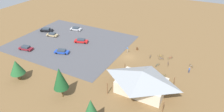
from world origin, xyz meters
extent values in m
plane|color=brown|center=(0.00, 0.00, 0.00)|extent=(160.00, 160.00, 0.00)
cube|color=#4C4C51|center=(22.37, 0.20, 0.03)|extent=(38.92, 32.24, 0.05)
cube|color=beige|center=(-9.11, 13.23, 1.56)|extent=(11.14, 7.59, 3.13)
pyramid|color=#93999E|center=(-9.11, 13.23, 4.38)|extent=(13.52, 9.96, 2.51)
cylinder|color=brown|center=(-15.70, 8.43, 1.56)|extent=(0.20, 0.20, 3.13)
cylinder|color=brown|center=(-2.53, 8.43, 1.56)|extent=(0.20, 0.20, 3.13)
cylinder|color=brown|center=(-15.70, 18.03, 1.56)|extent=(0.20, 0.20, 3.13)
cylinder|color=brown|center=(-2.53, 18.03, 1.56)|extent=(0.20, 0.20, 3.13)
cylinder|color=brown|center=(-0.46, -5.79, 0.45)|extent=(0.60, 0.60, 0.90)
cylinder|color=#99999E|center=(1.38, -2.06, 1.10)|extent=(0.08, 0.08, 2.20)
cube|color=#1959B2|center=(1.38, -2.06, 1.90)|extent=(0.56, 0.04, 0.40)
cylinder|color=brown|center=(20.45, 23.91, 1.00)|extent=(0.46, 0.46, 2.00)
cone|color=#235B2D|center=(20.45, 23.91, 3.88)|extent=(3.69, 3.69, 3.76)
cone|color=#235B2D|center=(-4.55, 27.88, 4.46)|extent=(3.36, 3.36, 4.74)
cylinder|color=brown|center=(6.19, 23.82, 1.32)|extent=(0.29, 0.29, 2.64)
cone|color=#194C23|center=(6.19, 23.82, 5.28)|extent=(3.41, 3.41, 5.27)
torus|color=black|center=(-18.41, -2.93, 0.33)|extent=(0.48, 0.50, 0.65)
torus|color=black|center=(-17.74, -3.63, 0.33)|extent=(0.48, 0.50, 0.65)
cylinder|color=silver|center=(-18.08, -3.28, 0.43)|extent=(0.64, 0.67, 0.04)
cylinder|color=silver|center=(-18.20, -3.15, 0.51)|extent=(0.04, 0.04, 0.37)
cube|color=black|center=(-18.20, -3.15, 0.70)|extent=(0.20, 0.20, 0.05)
cylinder|color=silver|center=(-17.81, -3.56, 0.57)|extent=(0.04, 0.04, 0.48)
cylinder|color=black|center=(-17.81, -3.56, 0.81)|extent=(0.37, 0.35, 0.03)
torus|color=black|center=(-9.43, 3.95, 0.33)|extent=(0.46, 0.53, 0.66)
torus|color=black|center=(-8.72, 3.11, 0.33)|extent=(0.46, 0.53, 0.66)
cylinder|color=orange|center=(-9.07, 3.53, 0.44)|extent=(0.68, 0.79, 0.04)
cylinder|color=orange|center=(-9.20, 3.68, 0.55)|extent=(0.04, 0.04, 0.43)
cube|color=black|center=(-9.20, 3.68, 0.76)|extent=(0.19, 0.20, 0.05)
cylinder|color=orange|center=(-8.79, 3.20, 0.53)|extent=(0.04, 0.04, 0.40)
cylinder|color=black|center=(-8.79, 3.20, 0.73)|extent=(0.39, 0.34, 0.03)
torus|color=black|center=(-12.12, -0.74, 0.36)|extent=(0.25, 0.71, 0.73)
torus|color=black|center=(-11.82, -1.74, 0.36)|extent=(0.25, 0.71, 0.73)
cylinder|color=#722D9E|center=(-11.97, -1.24, 0.48)|extent=(0.31, 0.92, 0.04)
cylinder|color=#722D9E|center=(-12.02, -1.06, 0.59)|extent=(0.04, 0.04, 0.45)
cube|color=black|center=(-12.02, -1.06, 0.81)|extent=(0.13, 0.21, 0.05)
cylinder|color=#722D9E|center=(-11.85, -1.64, 0.60)|extent=(0.04, 0.04, 0.47)
cylinder|color=black|center=(-11.85, -1.64, 0.83)|extent=(0.47, 0.17, 0.03)
torus|color=black|center=(-8.17, -4.59, 0.35)|extent=(0.65, 0.35, 0.71)
torus|color=black|center=(-9.10, -5.05, 0.35)|extent=(0.65, 0.35, 0.71)
cylinder|color=yellow|center=(-8.64, -4.82, 0.47)|extent=(0.88, 0.46, 0.04)
cylinder|color=yellow|center=(-8.47, -4.74, 0.54)|extent=(0.04, 0.04, 0.37)
cube|color=black|center=(-8.47, -4.74, 0.72)|extent=(0.21, 0.16, 0.05)
cylinder|color=yellow|center=(-9.01, -5.01, 0.59)|extent=(0.04, 0.04, 0.47)
cylinder|color=black|center=(-9.01, -5.01, 0.82)|extent=(0.24, 0.45, 0.03)
torus|color=black|center=(-11.30, -4.55, 0.36)|extent=(0.51, 0.57, 0.72)
torus|color=black|center=(-11.98, -5.32, 0.36)|extent=(0.51, 0.57, 0.72)
cylinder|color=red|center=(-11.64, -4.94, 0.48)|extent=(0.65, 0.74, 0.04)
cylinder|color=red|center=(-11.52, -4.80, 0.57)|extent=(0.04, 0.04, 0.41)
cube|color=black|center=(-11.52, -4.80, 0.77)|extent=(0.19, 0.20, 0.05)
cylinder|color=red|center=(-11.91, -5.25, 0.62)|extent=(0.04, 0.04, 0.52)
cylinder|color=black|center=(-11.91, -5.25, 0.88)|extent=(0.38, 0.34, 0.03)
torus|color=black|center=(-5.99, -3.48, 0.35)|extent=(0.07, 0.71, 0.71)
torus|color=black|center=(-6.03, -2.41, 0.35)|extent=(0.07, 0.71, 0.71)
cylinder|color=#B7B7BC|center=(-6.01, -2.95, 0.47)|extent=(0.08, 0.98, 0.04)
cylinder|color=#B7B7BC|center=(-6.00, -3.14, 0.58)|extent=(0.04, 0.04, 0.44)
cube|color=black|center=(-6.00, -3.14, 0.80)|extent=(0.09, 0.20, 0.05)
cylinder|color=#B7B7BC|center=(-6.03, -2.52, 0.57)|extent=(0.04, 0.04, 0.43)
cylinder|color=black|center=(-6.03, -2.52, 0.78)|extent=(0.48, 0.05, 0.03)
torus|color=black|center=(-12.07, 5.63, 0.37)|extent=(0.57, 0.53, 0.74)
torus|color=black|center=(-12.76, 4.98, 0.37)|extent=(0.57, 0.53, 0.74)
cylinder|color=#1E7F38|center=(-12.42, 5.30, 0.49)|extent=(0.67, 0.63, 0.04)
cylinder|color=#1E7F38|center=(-12.29, 5.42, 0.60)|extent=(0.04, 0.04, 0.46)
cube|color=black|center=(-12.29, 5.42, 0.83)|extent=(0.20, 0.19, 0.05)
cylinder|color=#1E7F38|center=(-12.69, 5.04, 0.61)|extent=(0.04, 0.04, 0.47)
cylinder|color=black|center=(-12.69, 5.04, 0.84)|extent=(0.35, 0.37, 0.03)
torus|color=black|center=(-8.84, -3.21, 0.35)|extent=(0.69, 0.16, 0.69)
torus|color=black|center=(-9.79, -3.39, 0.35)|extent=(0.69, 0.16, 0.69)
cylinder|color=#2347B7|center=(-9.32, -3.30, 0.46)|extent=(0.88, 0.19, 0.04)
cylinder|color=#2347B7|center=(-9.15, -3.27, 0.57)|extent=(0.04, 0.04, 0.44)
cube|color=black|center=(-9.15, -3.27, 0.79)|extent=(0.21, 0.11, 0.05)
cylinder|color=#2347B7|center=(-9.69, -3.37, 0.55)|extent=(0.04, 0.04, 0.42)
cylinder|color=black|center=(-9.69, -3.37, 0.76)|extent=(0.12, 0.48, 0.03)
torus|color=black|center=(-9.64, 0.30, 0.37)|extent=(0.34, 0.69, 0.74)
torus|color=black|center=(-9.21, 1.25, 0.37)|extent=(0.34, 0.69, 0.74)
cylinder|color=#197A7F|center=(-9.43, 0.77, 0.49)|extent=(0.42, 0.88, 0.04)
cylinder|color=#197A7F|center=(-9.50, 0.60, 0.61)|extent=(0.04, 0.04, 0.48)
cube|color=black|center=(-9.50, 0.60, 0.85)|extent=(0.16, 0.22, 0.05)
cylinder|color=#197A7F|center=(-9.26, 1.15, 0.61)|extent=(0.04, 0.04, 0.48)
cylinder|color=black|center=(-9.26, 1.15, 0.85)|extent=(0.45, 0.23, 0.03)
cube|color=#BCBCC1|center=(27.48, -9.69, 0.55)|extent=(4.71, 2.77, 0.56)
cube|color=#2D3842|center=(27.48, -9.69, 1.10)|extent=(2.77, 2.13, 0.54)
cylinder|color=black|center=(28.76, -8.56, 0.37)|extent=(0.67, 0.35, 0.64)
cylinder|color=black|center=(29.12, -10.16, 0.37)|extent=(0.67, 0.35, 0.64)
cylinder|color=black|center=(25.84, -9.22, 0.37)|extent=(0.67, 0.35, 0.64)
cylinder|color=black|center=(26.19, -10.82, 0.37)|extent=(0.67, 0.35, 0.64)
cube|color=black|center=(36.88, -3.15, 0.62)|extent=(5.07, 3.36, 0.69)
cube|color=#2D3842|center=(36.88, -3.15, 1.26)|extent=(3.04, 2.45, 0.58)
cylinder|color=black|center=(38.11, -1.83, 0.37)|extent=(0.68, 0.42, 0.64)
cylinder|color=black|center=(38.67, -3.39, 0.37)|extent=(0.68, 0.42, 0.64)
cylinder|color=black|center=(35.09, -2.92, 0.37)|extent=(0.68, 0.42, 0.64)
cylinder|color=black|center=(35.65, -4.48, 0.37)|extent=(0.68, 0.42, 0.64)
cube|color=red|center=(19.00, -1.47, 0.61)|extent=(5.01, 3.14, 0.67)
cube|color=#2D3842|center=(19.00, -1.47, 1.21)|extent=(2.98, 2.30, 0.53)
cylinder|color=black|center=(20.28, -0.24, 0.37)|extent=(0.68, 0.41, 0.64)
cylinder|color=black|center=(20.76, -1.72, 0.37)|extent=(0.68, 0.41, 0.64)
cylinder|color=black|center=(17.24, -1.23, 0.37)|extent=(0.68, 0.41, 0.64)
cylinder|color=black|center=(17.72, -2.70, 0.37)|extent=(0.68, 0.41, 0.64)
cube|color=#1E42B2|center=(19.96, 7.79, 0.56)|extent=(4.92, 3.12, 0.59)
cube|color=#2D3842|center=(19.96, 7.79, 1.11)|extent=(2.93, 2.30, 0.50)
cylinder|color=black|center=(21.20, 9.02, 0.37)|extent=(0.68, 0.41, 0.64)
cylinder|color=black|center=(21.69, 7.51, 0.37)|extent=(0.68, 0.41, 0.64)
cylinder|color=black|center=(18.23, 8.06, 0.37)|extent=(0.68, 0.41, 0.64)
cylinder|color=black|center=(18.72, 6.55, 0.37)|extent=(0.68, 0.41, 0.64)
cube|color=tan|center=(31.78, -0.80, 0.58)|extent=(4.52, 2.41, 0.61)
cube|color=#2D3842|center=(31.78, -0.80, 1.13)|extent=(2.62, 1.89, 0.50)
cylinder|color=black|center=(33.10, 0.18, 0.37)|extent=(0.67, 0.32, 0.64)
cylinder|color=black|center=(33.35, -1.29, 0.37)|extent=(0.67, 0.32, 0.64)
cylinder|color=black|center=(30.22, -0.32, 0.37)|extent=(0.67, 0.32, 0.64)
cylinder|color=black|center=(30.47, -1.78, 0.37)|extent=(0.67, 0.32, 0.64)
cube|color=maroon|center=(31.94, 11.54, 0.55)|extent=(4.85, 2.61, 0.56)
cube|color=#2D3842|center=(31.94, 11.54, 1.13)|extent=(2.82, 2.06, 0.59)
cylinder|color=black|center=(33.35, 12.62, 0.37)|extent=(0.67, 0.32, 0.64)
cylinder|color=black|center=(33.62, 10.97, 0.37)|extent=(0.67, 0.32, 0.64)
cylinder|color=black|center=(30.26, 12.12, 0.37)|extent=(0.67, 0.32, 0.64)
cylinder|color=black|center=(30.53, 10.47, 0.37)|extent=(0.67, 0.32, 0.64)
cube|color=#2D3347|center=(-17.98, -0.17, 0.43)|extent=(0.35, 0.28, 0.87)
cylinder|color=blue|center=(-17.98, -0.17, 1.15)|extent=(0.36, 0.36, 0.56)
sphere|color=tan|center=(-17.98, -0.17, 1.55)|extent=(0.24, 0.24, 0.24)
camera|label=1|loc=(-20.86, 50.21, 31.75)|focal=32.39mm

